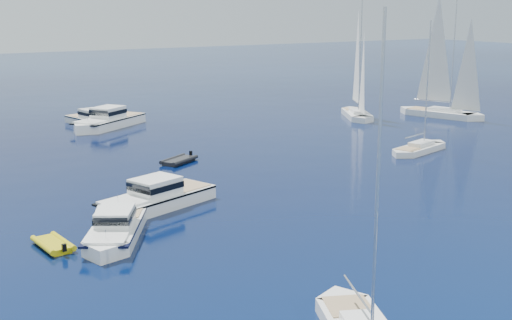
% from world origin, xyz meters
% --- Properties ---
extents(motor_cruiser_left, '(7.32, 9.58, 2.48)m').
position_xyz_m(motor_cruiser_left, '(-14.85, 18.72, 0.00)').
color(motor_cruiser_left, white).
rests_on(motor_cruiser_left, ground).
extents(motor_cruiser_centre, '(11.33, 6.66, 2.84)m').
position_xyz_m(motor_cruiser_centre, '(-10.09, 23.67, 0.00)').
color(motor_cruiser_centre, white).
rests_on(motor_cruiser_centre, ground).
extents(motor_cruiser_distant, '(12.19, 9.83, 3.19)m').
position_xyz_m(motor_cruiser_distant, '(-1.35, 57.69, 0.00)').
color(motor_cruiser_distant, white).
rests_on(motor_cruiser_distant, ground).
extents(motor_cruiser_horizon, '(5.00, 10.03, 2.52)m').
position_xyz_m(motor_cruiser_horizon, '(-2.26, 60.22, 0.00)').
color(motor_cruiser_horizon, silver).
rests_on(motor_cruiser_horizon, ground).
extents(sailboat_centre, '(9.47, 4.75, 13.48)m').
position_xyz_m(sailboat_centre, '(20.51, 27.73, 0.00)').
color(sailboat_centre, white).
rests_on(sailboat_centre, ground).
extents(sailboat_sails_r, '(6.91, 12.80, 18.25)m').
position_xyz_m(sailboat_sails_r, '(39.00, 42.30, 0.00)').
color(sailboat_sails_r, white).
rests_on(sailboat_sails_r, ground).
extents(sailboat_sails_far, '(7.77, 10.92, 16.04)m').
position_xyz_m(sailboat_sails_far, '(29.22, 47.78, 0.00)').
color(sailboat_sails_far, white).
rests_on(sailboat_sails_far, ground).
extents(tender_yellow, '(2.28, 3.72, 0.95)m').
position_xyz_m(tender_yellow, '(-18.60, 19.25, 0.00)').
color(tender_yellow, '#C3B50B').
rests_on(tender_yellow, ground).
extents(tender_grey_far, '(4.58, 3.90, 0.95)m').
position_xyz_m(tender_grey_far, '(-2.16, 36.08, 0.00)').
color(tender_grey_far, black).
rests_on(tender_grey_far, ground).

